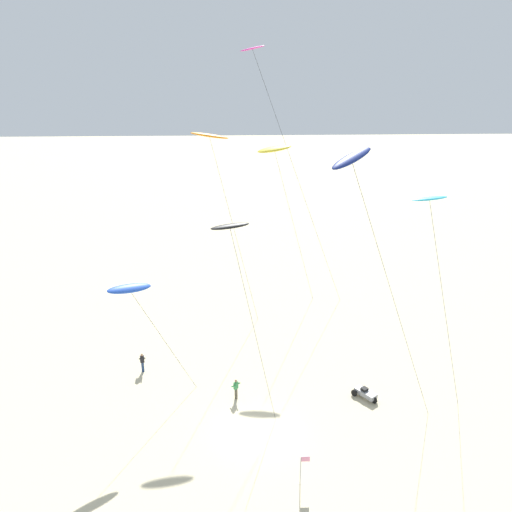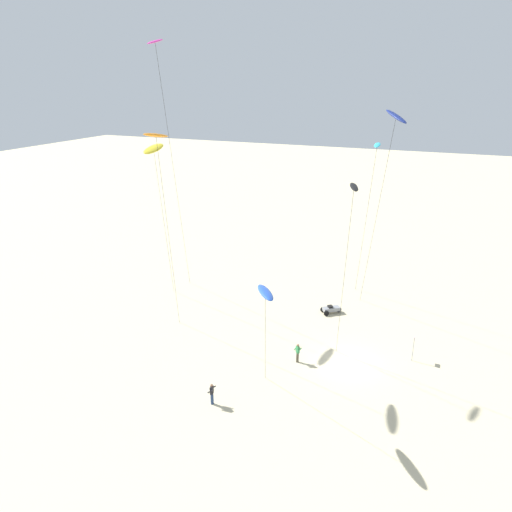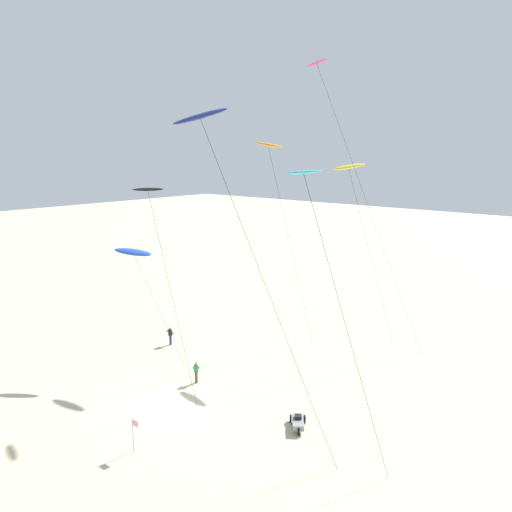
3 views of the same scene
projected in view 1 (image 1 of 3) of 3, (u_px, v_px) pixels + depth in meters
ground_plane at (258, 431)px, 37.39m from camera, size 260.00×260.00×0.00m
kite_cyan at (430, 204)px, 32.55m from camera, size 5.83×2.16×16.54m
kite_navy at (353, 161)px, 29.28m from camera, size 8.88×4.11×19.84m
kite_orange at (210, 137)px, 44.47m from camera, size 5.68×1.97×18.34m
kite_black at (231, 230)px, 32.02m from camera, size 4.23×1.80×15.13m
kite_yellow at (275, 150)px, 49.27m from camera, size 5.98×2.30×16.57m
kite_blue at (130, 289)px, 37.19m from camera, size 5.73×2.84×9.78m
kite_magenta at (257, 61)px, 44.42m from camera, size 10.31×3.86×24.96m
kite_flyer_nearest at (142, 362)px, 43.87m from camera, size 0.62×0.60×1.67m
kite_flyer_middle at (236, 389)px, 40.51m from camera, size 0.73×0.73×1.67m
beach_buggy at (365, 393)px, 40.77m from camera, size 1.81×1.98×0.82m
marker_flag at (303, 464)px, 32.37m from camera, size 0.56×0.05×2.10m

